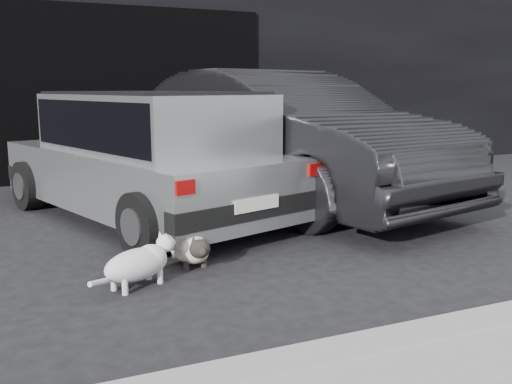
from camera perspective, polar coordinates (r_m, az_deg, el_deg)
name	(u,v)px	position (r m, az deg, el deg)	size (l,w,h in m)	color
ground	(124,250)	(5.14, -13.10, -5.66)	(80.00, 80.00, 0.00)	black
building_facade	(110,26)	(11.08, -14.44, 15.82)	(34.00, 4.00, 5.00)	black
garage_opening	(136,94)	(9.05, -11.96, 9.58)	(4.00, 0.10, 2.60)	black
curb	(407,344)	(3.23, 14.85, -14.45)	(18.00, 0.25, 0.12)	gray
silver_hatchback	(148,150)	(6.16, -10.75, 4.11)	(2.69, 4.01, 1.36)	#A9ABAD
second_car	(280,137)	(6.99, 2.39, 5.55)	(1.71, 4.89, 1.61)	black
cat_siamese	(190,248)	(4.61, -6.57, -5.57)	(0.29, 0.87, 0.30)	beige
cat_white	(141,262)	(4.17, -11.44, -6.88)	(0.70, 0.46, 0.36)	silver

